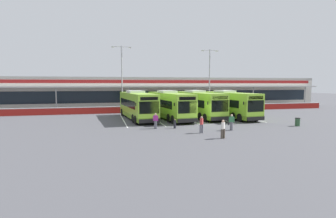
{
  "coord_description": "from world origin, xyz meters",
  "views": [
    {
      "loc": [
        -10.89,
        -28.7,
        4.67
      ],
      "look_at": [
        -3.13,
        3.0,
        1.6
      ],
      "focal_mm": 28.39,
      "sensor_mm": 36.0,
      "label": 1
    }
  ],
  "objects_px": {
    "coach_bus_right_centre": "(228,105)",
    "pedestrian_in_dark_coat": "(202,124)",
    "pedestrian_with_handbag": "(231,122)",
    "coach_bus_left_centre": "(169,106)",
    "litter_bin": "(298,122)",
    "coach_bus_leftmost": "(137,106)",
    "lamp_post_centre": "(210,75)",
    "pedestrian_approaching_bus": "(223,128)",
    "pedestrian_child": "(175,123)",
    "lamp_post_west": "(122,74)",
    "coach_bus_centre": "(198,105)",
    "pedestrian_near_bin": "(156,120)"
  },
  "relations": [
    {
      "from": "coach_bus_right_centre",
      "to": "lamp_post_west",
      "type": "bearing_deg",
      "value": 141.67
    },
    {
      "from": "lamp_post_centre",
      "to": "litter_bin",
      "type": "relative_size",
      "value": 11.83
    },
    {
      "from": "pedestrian_with_handbag",
      "to": "litter_bin",
      "type": "relative_size",
      "value": 1.74
    },
    {
      "from": "coach_bus_right_centre",
      "to": "pedestrian_approaching_bus",
      "type": "height_order",
      "value": "coach_bus_right_centre"
    },
    {
      "from": "pedestrian_approaching_bus",
      "to": "coach_bus_centre",
      "type": "bearing_deg",
      "value": 78.22
    },
    {
      "from": "coach_bus_right_centre",
      "to": "lamp_post_centre",
      "type": "relative_size",
      "value": 1.12
    },
    {
      "from": "pedestrian_in_dark_coat",
      "to": "pedestrian_approaching_bus",
      "type": "distance_m",
      "value": 2.95
    },
    {
      "from": "pedestrian_with_handbag",
      "to": "pedestrian_in_dark_coat",
      "type": "distance_m",
      "value": 3.58
    },
    {
      "from": "coach_bus_centre",
      "to": "coach_bus_right_centre",
      "type": "height_order",
      "value": "same"
    },
    {
      "from": "lamp_post_centre",
      "to": "coach_bus_leftmost",
      "type": "bearing_deg",
      "value": -143.62
    },
    {
      "from": "coach_bus_right_centre",
      "to": "pedestrian_with_handbag",
      "type": "height_order",
      "value": "coach_bus_right_centre"
    },
    {
      "from": "coach_bus_left_centre",
      "to": "pedestrian_in_dark_coat",
      "type": "xyz_separation_m",
      "value": [
        0.42,
        -10.97,
        -0.91
      ]
    },
    {
      "from": "coach_bus_leftmost",
      "to": "coach_bus_right_centre",
      "type": "xyz_separation_m",
      "value": [
        12.72,
        -1.04,
        0.0
      ]
    },
    {
      "from": "pedestrian_child",
      "to": "pedestrian_approaching_bus",
      "type": "xyz_separation_m",
      "value": [
        2.66,
        -6.0,
        0.33
      ]
    },
    {
      "from": "coach_bus_centre",
      "to": "pedestrian_with_handbag",
      "type": "height_order",
      "value": "coach_bus_centre"
    },
    {
      "from": "coach_bus_right_centre",
      "to": "pedestrian_in_dark_coat",
      "type": "height_order",
      "value": "coach_bus_right_centre"
    },
    {
      "from": "coach_bus_leftmost",
      "to": "pedestrian_approaching_bus",
      "type": "xyz_separation_m",
      "value": [
        5.56,
        -14.47,
        -0.91
      ]
    },
    {
      "from": "coach_bus_centre",
      "to": "lamp_post_centre",
      "type": "distance_m",
      "value": 13.36
    },
    {
      "from": "coach_bus_leftmost",
      "to": "coach_bus_left_centre",
      "type": "height_order",
      "value": "same"
    },
    {
      "from": "pedestrian_approaching_bus",
      "to": "lamp_post_west",
      "type": "distance_m",
      "value": 25.98
    },
    {
      "from": "pedestrian_approaching_bus",
      "to": "pedestrian_with_handbag",
      "type": "bearing_deg",
      "value": 53.83
    },
    {
      "from": "coach_bus_leftmost",
      "to": "pedestrian_in_dark_coat",
      "type": "distance_m",
      "value": 12.59
    },
    {
      "from": "pedestrian_near_bin",
      "to": "litter_bin",
      "type": "xyz_separation_m",
      "value": [
        15.71,
        -2.11,
        -0.41
      ]
    },
    {
      "from": "lamp_post_west",
      "to": "lamp_post_centre",
      "type": "height_order",
      "value": "same"
    },
    {
      "from": "pedestrian_in_dark_coat",
      "to": "lamp_post_west",
      "type": "xyz_separation_m",
      "value": [
        -5.93,
        21.66,
        5.42
      ]
    },
    {
      "from": "coach_bus_centre",
      "to": "lamp_post_west",
      "type": "bearing_deg",
      "value": 134.49
    },
    {
      "from": "pedestrian_with_handbag",
      "to": "pedestrian_approaching_bus",
      "type": "xyz_separation_m",
      "value": [
        -2.62,
        -3.59,
        0.02
      ]
    },
    {
      "from": "pedestrian_with_handbag",
      "to": "pedestrian_child",
      "type": "relative_size",
      "value": 1.61
    },
    {
      "from": "coach_bus_centre",
      "to": "lamp_post_centre",
      "type": "height_order",
      "value": "lamp_post_centre"
    },
    {
      "from": "coach_bus_right_centre",
      "to": "pedestrian_in_dark_coat",
      "type": "distance_m",
      "value": 13.35
    },
    {
      "from": "pedestrian_with_handbag",
      "to": "coach_bus_left_centre",
      "type": "bearing_deg",
      "value": 111.0
    },
    {
      "from": "pedestrian_in_dark_coat",
      "to": "lamp_post_centre",
      "type": "distance_m",
      "value": 25.34
    },
    {
      "from": "coach_bus_right_centre",
      "to": "pedestrian_in_dark_coat",
      "type": "relative_size",
      "value": 7.62
    },
    {
      "from": "coach_bus_leftmost",
      "to": "pedestrian_near_bin",
      "type": "height_order",
      "value": "coach_bus_leftmost"
    },
    {
      "from": "pedestrian_child",
      "to": "lamp_post_centre",
      "type": "bearing_deg",
      "value": 58.42
    },
    {
      "from": "coach_bus_centre",
      "to": "pedestrian_child",
      "type": "relative_size",
      "value": 12.29
    },
    {
      "from": "coach_bus_leftmost",
      "to": "lamp_post_centre",
      "type": "bearing_deg",
      "value": 36.38
    },
    {
      "from": "coach_bus_left_centre",
      "to": "litter_bin",
      "type": "distance_m",
      "value": 15.65
    },
    {
      "from": "coach_bus_leftmost",
      "to": "pedestrian_with_handbag",
      "type": "height_order",
      "value": "coach_bus_leftmost"
    },
    {
      "from": "coach_bus_centre",
      "to": "pedestrian_in_dark_coat",
      "type": "height_order",
      "value": "coach_bus_centre"
    },
    {
      "from": "coach_bus_right_centre",
      "to": "pedestrian_in_dark_coat",
      "type": "xyz_separation_m",
      "value": [
        -8.04,
        -10.62,
        -0.91
      ]
    },
    {
      "from": "coach_bus_left_centre",
      "to": "pedestrian_approaching_bus",
      "type": "distance_m",
      "value": 13.88
    },
    {
      "from": "pedestrian_with_handbag",
      "to": "pedestrian_near_bin",
      "type": "relative_size",
      "value": 1.0
    },
    {
      "from": "pedestrian_with_handbag",
      "to": "pedestrian_approaching_bus",
      "type": "relative_size",
      "value": 1.0
    },
    {
      "from": "coach_bus_left_centre",
      "to": "pedestrian_near_bin",
      "type": "xyz_separation_m",
      "value": [
        -3.35,
        -7.4,
        -0.91
      ]
    },
    {
      "from": "coach_bus_right_centre",
      "to": "pedestrian_approaching_bus",
      "type": "bearing_deg",
      "value": -118.05
    },
    {
      "from": "coach_bus_centre",
      "to": "lamp_post_west",
      "type": "xyz_separation_m",
      "value": [
        -9.83,
        10.0,
        4.5
      ]
    },
    {
      "from": "coach_bus_centre",
      "to": "pedestrian_approaching_bus",
      "type": "xyz_separation_m",
      "value": [
        -3.02,
        -14.47,
        -0.91
      ]
    },
    {
      "from": "pedestrian_in_dark_coat",
      "to": "pedestrian_with_handbag",
      "type": "bearing_deg",
      "value": 12.36
    },
    {
      "from": "litter_bin",
      "to": "coach_bus_right_centre",
      "type": "bearing_deg",
      "value": 113.12
    }
  ]
}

